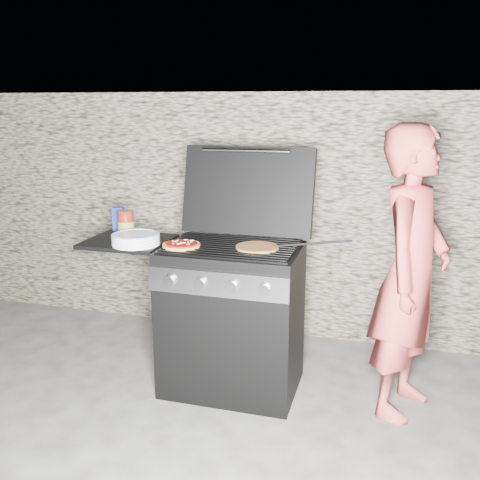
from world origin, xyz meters
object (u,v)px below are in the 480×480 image
(pizza_topped, at_px, (181,244))
(person, at_px, (411,274))
(gas_grill, at_px, (193,314))
(sauce_jar, at_px, (126,223))

(pizza_topped, bearing_deg, person, 6.27)
(gas_grill, relative_size, sauce_jar, 8.49)
(gas_grill, bearing_deg, pizza_topped, -107.30)
(person, bearing_deg, gas_grill, 111.48)
(gas_grill, relative_size, pizza_topped, 6.12)
(gas_grill, distance_m, person, 1.31)
(gas_grill, xyz_separation_m, pizza_topped, (-0.03, -0.09, 0.47))
(pizza_topped, xyz_separation_m, person, (1.29, 0.14, -0.11))
(person, bearing_deg, pizza_topped, 115.54)
(gas_grill, height_order, pizza_topped, pizza_topped)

